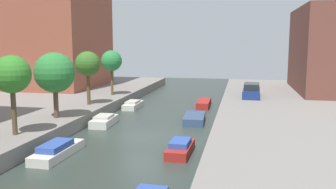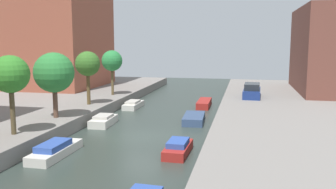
# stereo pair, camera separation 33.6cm
# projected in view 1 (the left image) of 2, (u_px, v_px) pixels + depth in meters

# --- Properties ---
(ground_plane) EXTENTS (84.00, 84.00, 0.00)m
(ground_plane) POSITION_uv_depth(u_px,v_px,m) (141.00, 137.00, 25.61)
(ground_plane) COLOR #2D3833
(apartment_tower_far) EXTENTS (10.00, 12.53, 20.40)m
(apartment_tower_far) POSITION_uv_depth(u_px,v_px,m) (56.00, 5.00, 45.07)
(apartment_tower_far) COLOR brown
(apartment_tower_far) RESTS_ON quay_left
(street_tree_2) EXTENTS (2.30, 2.30, 4.87)m
(street_tree_2) POSITION_uv_depth(u_px,v_px,m) (12.00, 75.00, 21.75)
(street_tree_2) COLOR #4D4129
(street_tree_2) RESTS_ON quay_left
(street_tree_3) EXTENTS (2.98, 2.98, 4.89)m
(street_tree_3) POSITION_uv_depth(u_px,v_px,m) (55.00, 73.00, 26.75)
(street_tree_3) COLOR brown
(street_tree_3) RESTS_ON quay_left
(street_tree_4) EXTENTS (2.23, 2.23, 4.82)m
(street_tree_4) POSITION_uv_depth(u_px,v_px,m) (88.00, 64.00, 32.44)
(street_tree_4) COLOR brown
(street_tree_4) RESTS_ON quay_left
(street_tree_5) EXTENTS (2.20, 2.20, 4.76)m
(street_tree_5) POSITION_uv_depth(u_px,v_px,m) (112.00, 61.00, 38.34)
(street_tree_5) COLOR brown
(street_tree_5) RESTS_ON quay_left
(parked_car) EXTENTS (1.89, 4.83, 1.45)m
(parked_car) POSITION_uv_depth(u_px,v_px,m) (251.00, 91.00, 37.39)
(parked_car) COLOR navy
(parked_car) RESTS_ON quay_right
(moored_boat_left_2) EXTENTS (1.44, 4.31, 0.88)m
(moored_boat_left_2) POSITION_uv_depth(u_px,v_px,m) (57.00, 151.00, 21.14)
(moored_boat_left_2) COLOR beige
(moored_boat_left_2) RESTS_ON ground_plane
(moored_boat_left_3) EXTENTS (1.58, 3.34, 0.82)m
(moored_boat_left_3) POSITION_uv_depth(u_px,v_px,m) (104.00, 121.00, 29.15)
(moored_boat_left_3) COLOR beige
(moored_boat_left_3) RESTS_ON ground_plane
(moored_boat_left_4) EXTENTS (1.30, 3.62, 0.77)m
(moored_boat_left_4) POSITION_uv_depth(u_px,v_px,m) (133.00, 105.00, 36.67)
(moored_boat_left_4) COLOR beige
(moored_boat_left_4) RESTS_ON ground_plane
(moored_boat_right_2) EXTENTS (1.35, 3.31, 0.87)m
(moored_boat_right_2) POSITION_uv_depth(u_px,v_px,m) (180.00, 148.00, 21.64)
(moored_boat_right_2) COLOR maroon
(moored_boat_right_2) RESTS_ON ground_plane
(moored_boat_right_3) EXTENTS (1.86, 3.98, 0.61)m
(moored_boat_right_3) POSITION_uv_depth(u_px,v_px,m) (194.00, 118.00, 30.25)
(moored_boat_right_3) COLOR #33476B
(moored_boat_right_3) RESTS_ON ground_plane
(moored_boat_right_4) EXTENTS (1.29, 4.33, 0.67)m
(moored_boat_right_4) POSITION_uv_depth(u_px,v_px,m) (204.00, 103.00, 37.49)
(moored_boat_right_4) COLOR maroon
(moored_boat_right_4) RESTS_ON ground_plane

